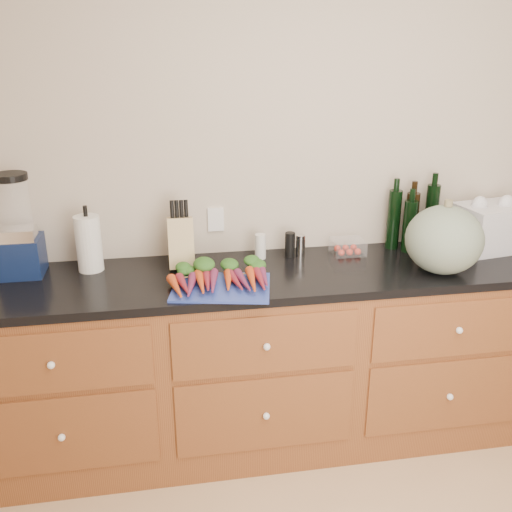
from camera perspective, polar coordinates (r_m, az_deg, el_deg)
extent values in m
cube|color=#C2B3A1|center=(2.99, 7.43, 7.68)|extent=(4.10, 0.05, 2.60)
cube|color=brown|center=(3.01, 8.47, -9.73)|extent=(3.60, 0.60, 0.90)
cube|color=brown|center=(2.53, -19.76, -10.06)|extent=(0.82, 0.01, 0.28)
sphere|color=white|center=(2.52, -19.82, -10.24)|extent=(0.03, 0.03, 0.03)
cube|color=brown|center=(2.73, -18.82, -16.60)|extent=(0.82, 0.01, 0.38)
sphere|color=white|center=(2.71, -18.87, -16.80)|extent=(0.03, 0.03, 0.03)
cube|color=brown|center=(2.52, 1.02, -8.89)|extent=(0.82, 0.01, 0.28)
sphere|color=white|center=(2.50, 1.09, -9.07)|extent=(0.03, 0.03, 0.03)
cube|color=brown|center=(2.71, 0.97, -15.52)|extent=(0.82, 0.01, 0.38)
sphere|color=white|center=(2.70, 1.04, -15.72)|extent=(0.03, 0.03, 0.03)
cube|color=brown|center=(2.81, 19.52, -6.87)|extent=(0.82, 0.01, 0.28)
sphere|color=white|center=(2.80, 19.68, -7.02)|extent=(0.03, 0.03, 0.03)
cube|color=brown|center=(2.98, 18.69, -13.03)|extent=(0.82, 0.01, 0.38)
sphere|color=white|center=(2.97, 18.83, -13.19)|extent=(0.03, 0.03, 0.03)
cube|color=black|center=(2.80, 8.96, -1.41)|extent=(3.64, 0.62, 0.04)
cube|color=#2A3E9D|center=(2.52, -3.48, -3.13)|extent=(0.48, 0.40, 0.01)
cone|color=#CA4317|center=(2.48, -7.97, -3.02)|extent=(0.04, 0.21, 0.04)
cone|color=maroon|center=(2.48, -7.20, -2.97)|extent=(0.04, 0.21, 0.04)
cone|color=#6A2146|center=(2.48, -6.44, -2.93)|extent=(0.04, 0.21, 0.04)
cone|color=#CA4317|center=(2.49, -5.67, -2.88)|extent=(0.04, 0.21, 0.04)
cone|color=maroon|center=(2.49, -4.91, -2.83)|extent=(0.04, 0.21, 0.04)
cone|color=#6A2146|center=(2.49, -4.15, -2.78)|extent=(0.04, 0.21, 0.04)
ellipsoid|color=#194B19|center=(2.63, -6.30, -1.37)|extent=(0.21, 0.12, 0.06)
cone|color=#CA4317|center=(2.50, -2.73, -2.69)|extent=(0.04, 0.21, 0.04)
cone|color=maroon|center=(2.50, -1.97, -2.64)|extent=(0.04, 0.21, 0.04)
cone|color=#6A2146|center=(2.50, -1.22, -2.59)|extent=(0.04, 0.21, 0.04)
cone|color=#CA4317|center=(2.51, -0.46, -2.54)|extent=(0.04, 0.21, 0.04)
cone|color=maroon|center=(2.51, 0.28, -2.49)|extent=(0.04, 0.21, 0.04)
cone|color=#6A2146|center=(2.52, 1.03, -2.44)|extent=(0.04, 0.21, 0.04)
ellipsoid|color=#194B19|center=(2.65, -1.36, -1.07)|extent=(0.21, 0.12, 0.06)
ellipsoid|color=#596A59|center=(2.78, 18.30, 1.56)|extent=(0.36, 0.36, 0.32)
cube|color=#0E1B42|center=(2.86, -22.38, -0.01)|extent=(0.19, 0.19, 0.18)
cube|color=silver|center=(2.79, -22.84, 2.00)|extent=(0.17, 0.11, 0.06)
cylinder|color=white|center=(2.79, -23.03, 4.50)|extent=(0.15, 0.15, 0.25)
cylinder|color=black|center=(2.76, -23.44, 7.28)|extent=(0.15, 0.15, 0.03)
cylinder|color=white|center=(2.79, -16.38, 1.21)|extent=(0.12, 0.12, 0.27)
cube|color=tan|center=(2.75, -7.53, 1.34)|extent=(0.12, 0.12, 0.24)
cylinder|color=silver|center=(2.85, 0.44, 0.97)|extent=(0.05, 0.05, 0.13)
cylinder|color=black|center=(2.87, 3.41, 1.14)|extent=(0.05, 0.05, 0.13)
cylinder|color=silver|center=(2.89, 4.47, 1.06)|extent=(0.05, 0.05, 0.11)
cube|color=white|center=(2.95, 9.16, 0.93)|extent=(0.16, 0.13, 0.08)
cylinder|color=black|center=(3.05, 13.60, 3.56)|extent=(0.07, 0.07, 0.31)
cylinder|color=black|center=(3.11, 15.27, 3.50)|extent=(0.07, 0.07, 0.29)
cylinder|color=black|center=(3.13, 17.10, 3.87)|extent=(0.07, 0.07, 0.33)
cylinder|color=black|center=(3.03, 15.09, 2.89)|extent=(0.07, 0.07, 0.27)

